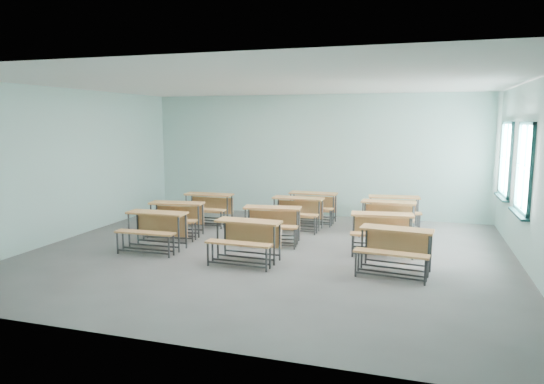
{
  "coord_description": "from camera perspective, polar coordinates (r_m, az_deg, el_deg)",
  "views": [
    {
      "loc": [
        2.73,
        -8.63,
        2.51
      ],
      "look_at": [
        -0.31,
        1.2,
        1.0
      ],
      "focal_mm": 32.0,
      "sensor_mm": 36.0,
      "label": 1
    }
  ],
  "objects": [
    {
      "name": "room",
      "position": [
        9.1,
        0.17,
        2.61
      ],
      "size": [
        9.04,
        8.04,
        3.24
      ],
      "color": "slate",
      "rests_on": "ground"
    },
    {
      "name": "desk_unit_r0c0",
      "position": [
        9.76,
        -13.65,
        -3.79
      ],
      "size": [
        1.2,
        0.82,
        0.74
      ],
      "rotation": [
        0.0,
        0.0,
        0.02
      ],
      "color": "#C88548",
      "rests_on": "ground"
    },
    {
      "name": "desk_unit_r0c1",
      "position": [
        8.7,
        -3.03,
        -5.04
      ],
      "size": [
        1.21,
        0.83,
        0.74
      ],
      "rotation": [
        0.0,
        0.0,
        -0.03
      ],
      "color": "#C88548",
      "rests_on": "ground"
    },
    {
      "name": "desk_unit_r0c2",
      "position": [
        8.32,
        14.29,
        -5.93
      ],
      "size": [
        1.26,
        0.92,
        0.74
      ],
      "rotation": [
        0.0,
        0.0,
        -0.11
      ],
      "color": "#C88548",
      "rests_on": "ground"
    },
    {
      "name": "desk_unit_r1c0",
      "position": [
        10.81,
        -11.31,
        -2.54
      ],
      "size": [
        1.28,
        0.95,
        0.74
      ],
      "rotation": [
        0.0,
        0.0,
        0.14
      ],
      "color": "#C88548",
      "rests_on": "ground"
    },
    {
      "name": "desk_unit_r1c1",
      "position": [
        10.03,
        -0.05,
        -3.22
      ],
      "size": [
        1.27,
        0.93,
        0.74
      ],
      "rotation": [
        0.0,
        0.0,
        0.12
      ],
      "color": "#C88548",
      "rests_on": "ground"
    },
    {
      "name": "desk_unit_r1c2",
      "position": [
        9.56,
        12.82,
        -4.02
      ],
      "size": [
        1.26,
        0.92,
        0.74
      ],
      "rotation": [
        0.0,
        0.0,
        0.11
      ],
      "color": "#C88548",
      "rests_on": "ground"
    },
    {
      "name": "desk_unit_r2c0",
      "position": [
        11.97,
        -7.61,
        -1.4
      ],
      "size": [
        1.2,
        0.81,
        0.74
      ],
      "rotation": [
        0.0,
        0.0,
        0.02
      ],
      "color": "#C88548",
      "rests_on": "ground"
    },
    {
      "name": "desk_unit_r2c1",
      "position": [
        11.29,
        2.94,
        -1.93
      ],
      "size": [
        1.2,
        0.83,
        0.74
      ],
      "rotation": [
        0.0,
        0.0,
        -0.03
      ],
      "color": "#C88548",
      "rests_on": "ground"
    },
    {
      "name": "desk_unit_r2c2",
      "position": [
        11.03,
        13.46,
        -2.4
      ],
      "size": [
        1.22,
        0.85,
        0.74
      ],
      "rotation": [
        0.0,
        0.0,
        -0.05
      ],
      "color": "#C88548",
      "rests_on": "ground"
    },
    {
      "name": "desk_unit_r3c1",
      "position": [
        12.08,
        4.75,
        -1.26
      ],
      "size": [
        1.19,
        0.8,
        0.74
      ],
      "rotation": [
        0.0,
        0.0,
        -0.01
      ],
      "color": "#C88548",
      "rests_on": "ground"
    },
    {
      "name": "desk_unit_r3c2",
      "position": [
        11.81,
        14.16,
        -1.71
      ],
      "size": [
        1.27,
        0.93,
        0.74
      ],
      "rotation": [
        0.0,
        0.0,
        0.13
      ],
      "color": "#C88548",
      "rests_on": "ground"
    }
  ]
}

